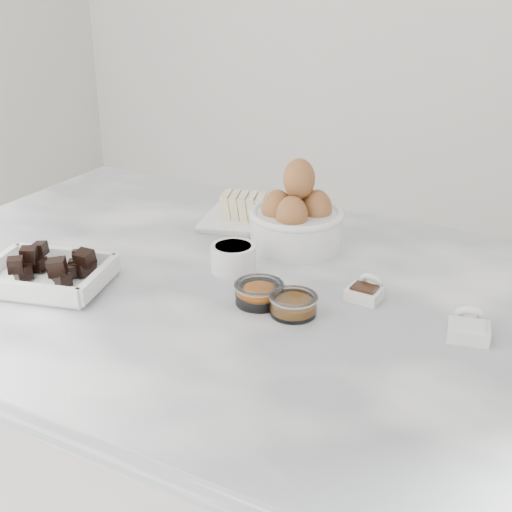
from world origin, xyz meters
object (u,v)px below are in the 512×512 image
at_px(egg_bowl, 297,219).
at_px(vanilla_spoon, 366,290).
at_px(butter_plate, 242,213).
at_px(salt_spoon, 469,327).
at_px(chocolate_dish, 47,272).
at_px(sugar_ramekin, 233,257).
at_px(zest_bowl, 259,292).
at_px(honey_bowl, 293,304).

relative_size(egg_bowl, vanilla_spoon, 2.67).
bearing_deg(butter_plate, vanilla_spoon, -29.41).
bearing_deg(butter_plate, egg_bowl, -19.39).
relative_size(vanilla_spoon, salt_spoon, 0.82).
xyz_separation_m(chocolate_dish, vanilla_spoon, (0.45, 0.20, -0.01)).
relative_size(chocolate_dish, sugar_ramekin, 3.01).
xyz_separation_m(egg_bowl, zest_bowl, (0.05, -0.22, -0.03)).
distance_m(zest_bowl, vanilla_spoon, 0.16).
distance_m(egg_bowl, zest_bowl, 0.23).
distance_m(chocolate_dish, honey_bowl, 0.39).
height_order(butter_plate, egg_bowl, egg_bowl).
height_order(butter_plate, salt_spoon, butter_plate).
relative_size(chocolate_dish, honey_bowl, 3.09).
bearing_deg(sugar_ramekin, zest_bowl, -41.33).
bearing_deg(chocolate_dish, zest_bowl, 18.27).
relative_size(honey_bowl, vanilla_spoon, 1.14).
bearing_deg(vanilla_spoon, salt_spoon, -13.75).
relative_size(sugar_ramekin, vanilla_spoon, 1.18).
bearing_deg(butter_plate, zest_bowl, -55.74).
bearing_deg(salt_spoon, zest_bowl, -170.20).
relative_size(butter_plate, zest_bowl, 2.29).
xyz_separation_m(chocolate_dish, sugar_ramekin, (0.23, 0.19, 0.00)).
bearing_deg(egg_bowl, butter_plate, 160.61).
distance_m(sugar_ramekin, honey_bowl, 0.18).
distance_m(chocolate_dish, zest_bowl, 0.34).
distance_m(chocolate_dish, salt_spoon, 0.64).
xyz_separation_m(butter_plate, honey_bowl, (0.24, -0.28, -0.01)).
bearing_deg(honey_bowl, chocolate_dish, -165.43).
bearing_deg(zest_bowl, salt_spoon, 9.80).
bearing_deg(honey_bowl, vanilla_spoon, 52.95).
relative_size(honey_bowl, salt_spoon, 0.93).
xyz_separation_m(egg_bowl, salt_spoon, (0.34, -0.17, -0.04)).
bearing_deg(salt_spoon, chocolate_dish, -165.73).
distance_m(vanilla_spoon, salt_spoon, 0.17).
relative_size(egg_bowl, salt_spoon, 2.18).
bearing_deg(zest_bowl, vanilla_spoon, 34.24).
distance_m(honey_bowl, vanilla_spoon, 0.12).
height_order(honey_bowl, salt_spoon, salt_spoon).
relative_size(butter_plate, salt_spoon, 2.27).
relative_size(sugar_ramekin, zest_bowl, 0.97).
xyz_separation_m(chocolate_dish, zest_bowl, (0.32, 0.11, -0.00)).
bearing_deg(sugar_ramekin, vanilla_spoon, 2.58).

